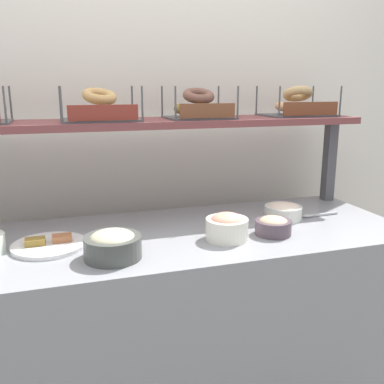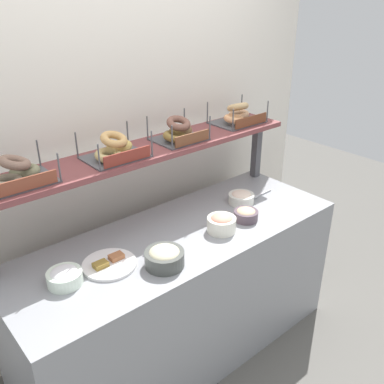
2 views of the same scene
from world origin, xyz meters
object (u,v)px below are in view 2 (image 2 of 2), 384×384
(bagel_basket_plain, at_px, (238,116))
(bagel_basket_cinnamon_raisin, at_px, (179,132))
(serving_plate_white, at_px, (109,264))
(bowl_lox_spread, at_px, (222,223))
(serving_spoon_near_plate, at_px, (259,195))
(bagel_basket_poppy, at_px, (17,174))
(bagel_basket_sesame, at_px, (115,149))
(bowl_cream_cheese, at_px, (64,276))
(bowl_potato_salad, at_px, (241,197))
(bowl_tuna_salad, at_px, (164,257))
(bowl_hummus, at_px, (246,214))

(bagel_basket_plain, bearing_deg, bagel_basket_cinnamon_raisin, -177.79)
(serving_plate_white, bearing_deg, bowl_lox_spread, -10.40)
(serving_spoon_near_plate, xyz_separation_m, bagel_basket_cinnamon_raisin, (-0.48, 0.23, 0.47))
(bagel_basket_poppy, xyz_separation_m, bagel_basket_sesame, (0.50, -0.01, 0.00))
(bowl_cream_cheese, height_order, serving_plate_white, bowl_cream_cheese)
(bowl_potato_salad, relative_size, bagel_basket_poppy, 0.51)
(bowl_lox_spread, height_order, bowl_tuna_salad, bowl_lox_spread)
(bowl_hummus, height_order, bowl_tuna_salad, bowl_tuna_salad)
(bowl_potato_salad, bearing_deg, bowl_lox_spread, -153.54)
(bowl_hummus, relative_size, bowl_lox_spread, 0.89)
(bowl_cream_cheese, height_order, bagel_basket_sesame, bagel_basket_sesame)
(bowl_hummus, xyz_separation_m, bowl_tuna_salad, (-0.63, -0.05, 0.01))
(bowl_tuna_salad, relative_size, serving_spoon_near_plate, 1.07)
(bowl_cream_cheese, relative_size, bagel_basket_plain, 0.50)
(bowl_tuna_salad, bearing_deg, bagel_basket_poppy, 137.30)
(serving_spoon_near_plate, height_order, bagel_basket_plain, bagel_basket_plain)
(serving_plate_white, relative_size, bagel_basket_sesame, 0.84)
(bagel_basket_sesame, bearing_deg, bowl_hummus, -31.92)
(bagel_basket_sesame, distance_m, bagel_basket_cinnamon_raisin, 0.43)
(bowl_lox_spread, height_order, bowl_potato_salad, bowl_lox_spread)
(bowl_hummus, height_order, bagel_basket_plain, bagel_basket_plain)
(serving_spoon_near_plate, bearing_deg, bagel_basket_plain, 83.66)
(bowl_hummus, bearing_deg, bagel_basket_sesame, 148.08)
(bowl_hummus, xyz_separation_m, bagel_basket_sesame, (-0.61, 0.38, 0.44))
(bowl_lox_spread, relative_size, bagel_basket_cinnamon_raisin, 0.55)
(bowl_hummus, distance_m, bagel_basket_plain, 0.68)
(bowl_tuna_salad, xyz_separation_m, bagel_basket_poppy, (-0.48, 0.44, 0.43))
(serving_spoon_near_plate, distance_m, bagel_basket_cinnamon_raisin, 0.71)
(bowl_tuna_salad, height_order, bowl_potato_salad, bowl_tuna_salad)
(bowl_tuna_salad, relative_size, bagel_basket_sesame, 0.62)
(bowl_cream_cheese, bearing_deg, bowl_lox_spread, -8.33)
(bagel_basket_sesame, bearing_deg, bowl_potato_salad, -15.88)
(bagel_basket_cinnamon_raisin, bearing_deg, bowl_potato_salad, -34.43)
(bowl_potato_salad, bearing_deg, bagel_basket_plain, 52.52)
(bowl_cream_cheese, xyz_separation_m, bagel_basket_sesame, (0.46, 0.25, 0.44))
(bowl_hummus, xyz_separation_m, bagel_basket_poppy, (-1.11, 0.39, 0.44))
(bagel_basket_poppy, bearing_deg, bowl_cream_cheese, -80.16)
(bowl_cream_cheese, distance_m, bowl_lox_spread, 0.88)
(serving_spoon_near_plate, relative_size, bagel_basket_poppy, 0.58)
(bowl_potato_salad, distance_m, bagel_basket_cinnamon_raisin, 0.59)
(bowl_lox_spread, bearing_deg, bowl_potato_salad, 26.46)
(serving_spoon_near_plate, distance_m, bagel_basket_poppy, 1.50)
(bagel_basket_cinnamon_raisin, bearing_deg, bagel_basket_plain, 2.21)
(bowl_potato_salad, bearing_deg, serving_spoon_near_plate, -4.06)
(bagel_basket_poppy, distance_m, bagel_basket_plain, 1.44)
(bowl_cream_cheese, relative_size, bagel_basket_sesame, 0.51)
(bowl_tuna_salad, bearing_deg, bowl_hummus, 4.78)
(bowl_potato_salad, bearing_deg, bagel_basket_sesame, 164.12)
(serving_plate_white, height_order, serving_spoon_near_plate, serving_plate_white)
(bagel_basket_sesame, xyz_separation_m, bagel_basket_cinnamon_raisin, (0.43, 0.01, 0.00))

